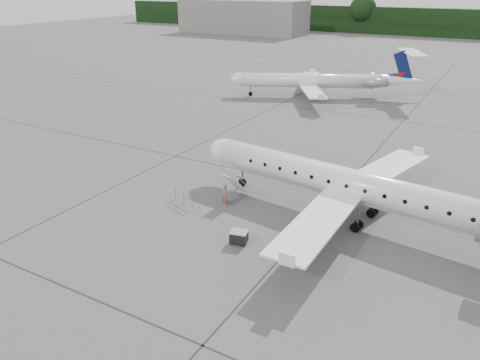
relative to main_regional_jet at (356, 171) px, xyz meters
The scene contains 8 objects.
ground 5.30m from the main_regional_jet, 69.36° to the right, with size 320.00×320.00×0.00m, color #555553.
terminal_building 126.64m from the main_regional_jet, 122.83° to the left, with size 40.00×14.00×10.00m, color slate.
main_regional_jet is the anchor object (origin of this frame).
airstair 9.20m from the main_regional_jet, behind, with size 0.85×2.39×2.30m, color white, non-canonical shape.
passenger 9.72m from the main_regional_jet, 164.61° to the right, with size 0.58×0.38×1.60m, color #865E49.
safety_railing 12.73m from the main_regional_jet, 161.22° to the right, with size 2.20×0.08×1.00m, color gray, non-canonical shape.
baggage_cart 9.19m from the main_regional_jet, 127.62° to the right, with size 1.05×0.85×0.91m, color black, non-canonical shape.
bg_regional_left 37.70m from the main_regional_jet, 116.33° to the left, with size 25.48×18.34×6.68m, color white, non-canonical shape.
Camera 1 is at (6.34, -25.84, 15.55)m, focal length 35.00 mm.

